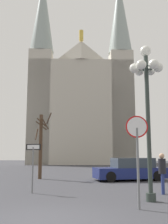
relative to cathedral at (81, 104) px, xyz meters
The scene contains 8 objects.
ground_plane 40.32m from the cathedral, 84.33° to the right, with size 120.00×120.00×0.00m, color #38383D.
cathedral is the anchor object (origin of this frame).
stop_sign 38.53m from the cathedral, 80.28° to the right, with size 0.72×0.10×2.93m.
one_way_arrow_sign 35.28m from the cathedral, 86.61° to the right, with size 0.70×0.13×2.14m.
street_lamp 36.80m from the cathedral, 79.02° to the right, with size 1.28×1.16×5.91m.
bare_tree 28.69m from the cathedral, 88.80° to the right, with size 1.16×1.33×4.55m.
parked_car_near_navy 30.26m from the cathedral, 76.57° to the right, with size 4.86×3.13×1.43m.
pedestrian_walking 35.86m from the cathedral, 77.21° to the right, with size 0.32×0.32×1.73m.
Camera 1 is at (1.73, -7.05, 1.71)m, focal length 42.89 mm.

